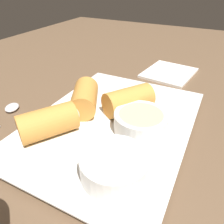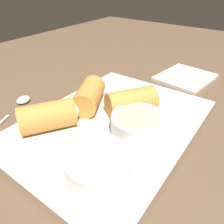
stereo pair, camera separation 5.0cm
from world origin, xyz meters
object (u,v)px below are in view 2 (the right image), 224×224
at_px(serving_plate, 112,124).
at_px(dipping_bowl_far, 98,165).
at_px(spoon, 16,107).
at_px(napkin, 184,77).
at_px(dipping_bowl_near, 138,124).

xyz_separation_m(serving_plate, dipping_bowl_far, (0.11, 0.06, 0.02)).
relative_size(dipping_bowl_far, spoon, 0.46).
bearing_deg(spoon, napkin, 148.26).
relative_size(dipping_bowl_near, napkin, 0.56).
bearing_deg(napkin, dipping_bowl_near, 5.71).
height_order(dipping_bowl_near, napkin, dipping_bowl_near).
xyz_separation_m(serving_plate, dipping_bowl_near, (0.00, 0.05, 0.02)).
height_order(dipping_bowl_far, napkin, dipping_bowl_far).
distance_m(dipping_bowl_near, napkin, 0.29).
bearing_deg(dipping_bowl_far, serving_plate, -152.01).
bearing_deg(spoon, dipping_bowl_near, 104.10).
xyz_separation_m(spoon, napkin, (-0.35, 0.22, -0.00)).
relative_size(spoon, napkin, 1.22).
xyz_separation_m(dipping_bowl_far, napkin, (-0.39, -0.03, -0.03)).
height_order(dipping_bowl_far, spoon, dipping_bowl_far).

